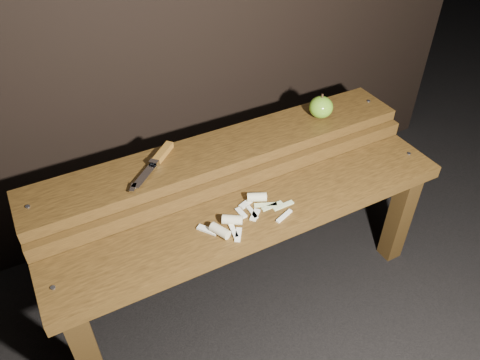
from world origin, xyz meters
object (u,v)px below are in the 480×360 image
bench_front_tier (260,230)px  knife (158,159)px  bench_rear_tier (224,170)px  apple (321,107)px

bench_front_tier → knife: knife is taller
bench_rear_tier → apple: (0.36, 0.00, 0.12)m
bench_front_tier → apple: apple is taller
bench_front_tier → bench_rear_tier: bearing=90.0°
bench_front_tier → knife: bearing=127.5°
apple → knife: size_ratio=0.45×
bench_rear_tier → knife: bearing=172.0°
bench_front_tier → knife: (-0.19, 0.25, 0.16)m
bench_rear_tier → knife: (-0.19, 0.03, 0.10)m
bench_rear_tier → bench_front_tier: bearing=-90.0°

